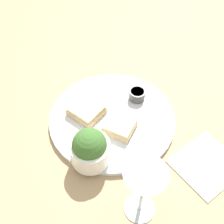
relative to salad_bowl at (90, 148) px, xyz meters
name	(u,v)px	position (x,y,z in m)	size (l,w,h in m)	color
ground_plane	(112,120)	(0.06, -0.12, -0.06)	(4.00, 4.00, 0.00)	tan
dinner_plate	(112,118)	(0.06, -0.12, -0.05)	(0.33, 0.33, 0.01)	silver
salad_bowl	(90,148)	(0.00, 0.00, 0.00)	(0.09, 0.09, 0.10)	white
sauce_ramekin	(137,94)	(0.06, -0.22, -0.03)	(0.05, 0.05, 0.03)	#4C4C4C
cheese_toast_near	(86,110)	(0.11, -0.08, -0.03)	(0.09, 0.09, 0.03)	#D1B27F
cheese_toast_far	(120,126)	(0.01, -0.11, -0.03)	(0.09, 0.09, 0.03)	#D1B27F
wine_glass	(144,186)	(-0.16, 0.00, 0.05)	(0.08, 0.08, 0.16)	silver
napkin	(207,164)	(-0.20, -0.19, -0.05)	(0.15, 0.16, 0.01)	beige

